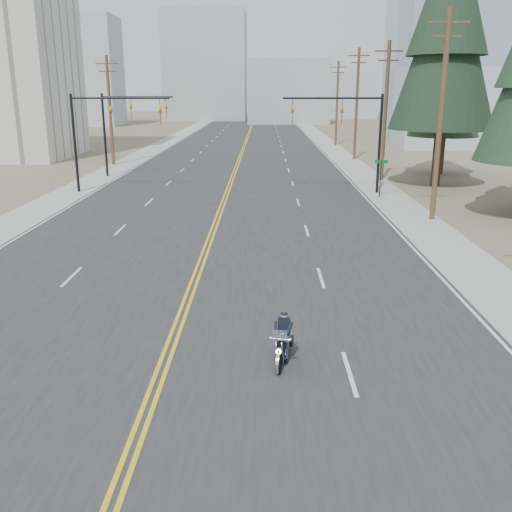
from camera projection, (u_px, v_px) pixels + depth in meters
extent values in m
plane|color=#776D56|center=(126.00, 469.00, 11.30)|extent=(400.00, 400.00, 0.00)
cube|color=#303033|center=(245.00, 145.00, 78.50)|extent=(20.00, 200.00, 0.01)
cube|color=#A5A5A0|center=(162.00, 145.00, 78.66)|extent=(3.00, 200.00, 0.01)
cube|color=#A5A5A0|center=(328.00, 145.00, 78.34)|extent=(3.00, 200.00, 0.01)
cylinder|color=black|center=(75.00, 144.00, 41.19)|extent=(0.20, 0.20, 7.00)
cylinder|color=black|center=(120.00, 98.00, 40.25)|extent=(7.00, 0.14, 0.14)
imported|color=#BF8C0C|center=(111.00, 108.00, 40.44)|extent=(0.21, 0.26, 1.30)
imported|color=#BF8C0C|center=(160.00, 108.00, 40.39)|extent=(0.21, 0.26, 1.30)
cylinder|color=black|center=(380.00, 144.00, 40.89)|extent=(0.20, 0.20, 7.00)
cylinder|color=black|center=(332.00, 98.00, 40.04)|extent=(7.00, 0.14, 0.14)
imported|color=#BF8C0C|center=(342.00, 108.00, 40.21)|extent=(0.21, 0.26, 1.30)
imported|color=#BF8C0C|center=(292.00, 108.00, 40.26)|extent=(0.21, 0.26, 1.30)
cylinder|color=black|center=(105.00, 136.00, 48.88)|extent=(0.20, 0.20, 7.00)
cylinder|color=black|center=(137.00, 97.00, 47.94)|extent=(6.00, 0.14, 0.14)
imported|color=#BF8C0C|center=(131.00, 105.00, 48.13)|extent=(0.21, 0.26, 1.30)
imported|color=#BF8C0C|center=(166.00, 105.00, 48.09)|extent=(0.21, 0.26, 1.30)
cylinder|color=black|center=(380.00, 179.00, 39.58)|extent=(0.06, 0.06, 2.60)
cube|color=#0C5926|center=(381.00, 162.00, 39.25)|extent=(0.90, 0.03, 0.25)
cylinder|color=brown|center=(441.00, 118.00, 31.60)|extent=(0.30, 0.30, 11.50)
cube|color=brown|center=(449.00, 22.00, 30.22)|extent=(2.20, 0.12, 0.12)
cube|color=brown|center=(448.00, 36.00, 30.41)|extent=(1.60, 0.12, 0.12)
cylinder|color=brown|center=(385.00, 113.00, 46.07)|extent=(0.30, 0.30, 11.00)
cube|color=brown|center=(389.00, 51.00, 44.76)|extent=(2.20, 0.12, 0.12)
cube|color=brown|center=(388.00, 60.00, 44.95)|extent=(1.60, 0.12, 0.12)
cylinder|color=brown|center=(357.00, 105.00, 60.40)|extent=(0.30, 0.30, 11.50)
cube|color=brown|center=(359.00, 56.00, 59.02)|extent=(2.20, 0.12, 0.12)
cube|color=brown|center=(359.00, 63.00, 59.21)|extent=(1.60, 0.12, 0.12)
cylinder|color=brown|center=(337.00, 104.00, 76.79)|extent=(0.30, 0.30, 11.00)
cube|color=brown|center=(338.00, 67.00, 75.48)|extent=(2.20, 0.12, 0.12)
cube|color=brown|center=(338.00, 73.00, 75.68)|extent=(1.60, 0.12, 0.12)
cylinder|color=brown|center=(110.00, 111.00, 56.09)|extent=(0.30, 0.30, 10.50)
cube|color=brown|center=(107.00, 64.00, 54.85)|extent=(2.20, 0.12, 0.12)
cube|color=brown|center=(107.00, 71.00, 55.04)|extent=(1.60, 0.12, 0.12)
cube|color=#9EB5CC|center=(486.00, 69.00, 75.26)|extent=(24.00, 16.00, 20.00)
cube|color=#B7BCC6|center=(85.00, 72.00, 119.12)|extent=(14.00, 12.00, 22.00)
cube|color=#ADB2B7|center=(288.00, 92.00, 129.24)|extent=(18.00, 14.00, 14.00)
cube|color=#B7BCC6|center=(451.00, 81.00, 113.84)|extent=(16.00, 12.00, 18.00)
cube|color=#ADB2B7|center=(206.00, 66.00, 142.25)|extent=(20.00, 15.00, 26.00)
cube|color=#B7BCC6|center=(347.00, 95.00, 153.29)|extent=(14.00, 14.00, 12.00)
cube|color=#ADB2B7|center=(42.00, 87.00, 134.57)|extent=(12.00, 12.00, 16.00)
cylinder|color=#382619|center=(437.00, 158.00, 44.27)|extent=(0.76, 0.76, 4.35)
cone|color=black|center=(448.00, 39.00, 41.83)|extent=(7.84, 7.84, 13.06)
cylinder|color=#382619|center=(440.00, 155.00, 51.06)|extent=(0.78, 0.78, 3.32)
cone|color=black|center=(447.00, 77.00, 49.20)|extent=(6.20, 6.20, 9.97)
cone|color=black|center=(450.00, 43.00, 48.42)|extent=(4.65, 4.65, 7.47)
cone|color=black|center=(453.00, 7.00, 47.63)|extent=(3.10, 3.10, 5.31)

